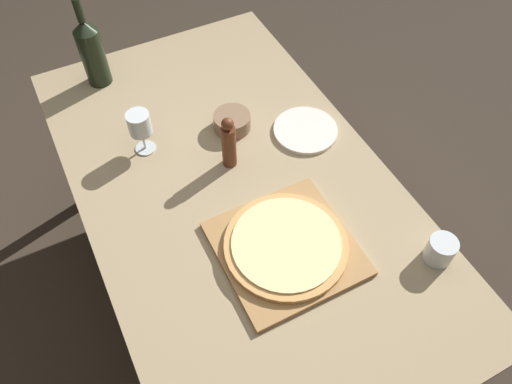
% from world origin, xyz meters
% --- Properties ---
extents(ground_plane, '(12.00, 12.00, 0.00)m').
position_xyz_m(ground_plane, '(0.00, 0.00, 0.00)').
color(ground_plane, '#382D23').
extents(dining_table, '(0.95, 1.67, 0.72)m').
position_xyz_m(dining_table, '(0.00, 0.00, 0.65)').
color(dining_table, '#9E8966').
rests_on(dining_table, ground_plane).
extents(cutting_board, '(0.38, 0.38, 0.02)m').
position_xyz_m(cutting_board, '(0.03, -0.28, 0.73)').
color(cutting_board, '#A87A47').
rests_on(cutting_board, dining_table).
extents(pizza, '(0.36, 0.36, 0.02)m').
position_xyz_m(pizza, '(0.03, -0.28, 0.75)').
color(pizza, tan).
rests_on(pizza, cutting_board).
extents(wine_bottle, '(0.09, 0.09, 0.35)m').
position_xyz_m(wine_bottle, '(-0.24, 0.69, 0.86)').
color(wine_bottle, black).
rests_on(wine_bottle, dining_table).
extents(pepper_mill, '(0.05, 0.05, 0.20)m').
position_xyz_m(pepper_mill, '(0.02, 0.09, 0.82)').
color(pepper_mill, '#5B2D19').
rests_on(pepper_mill, dining_table).
extents(wine_glass, '(0.08, 0.08, 0.16)m').
position_xyz_m(wine_glass, '(-0.20, 0.28, 0.84)').
color(wine_glass, silver).
rests_on(wine_glass, dining_table).
extents(small_bowl, '(0.13, 0.13, 0.06)m').
position_xyz_m(small_bowl, '(0.10, 0.24, 0.75)').
color(small_bowl, '#84664C').
rests_on(small_bowl, dining_table).
extents(drinking_tumbler, '(0.08, 0.08, 0.08)m').
position_xyz_m(drinking_tumbler, '(0.40, -0.50, 0.77)').
color(drinking_tumbler, silver).
rests_on(drinking_tumbler, dining_table).
extents(dinner_plate, '(0.22, 0.22, 0.01)m').
position_xyz_m(dinner_plate, '(0.32, 0.10, 0.73)').
color(dinner_plate, silver).
rests_on(dinner_plate, dining_table).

